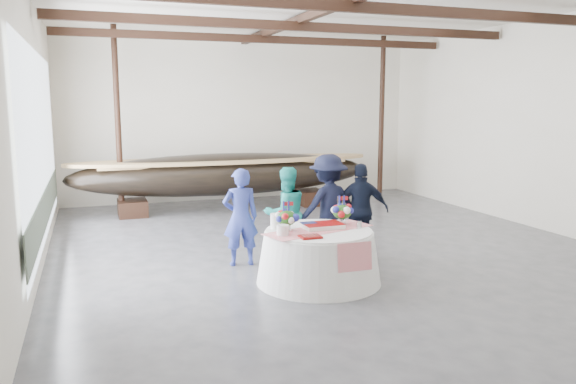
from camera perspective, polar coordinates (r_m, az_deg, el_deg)
name	(u,v)px	position (r m, az deg, el deg)	size (l,w,h in m)	color
floor	(327,247)	(10.73, 4.01, -5.64)	(10.00, 12.00, 0.01)	#3D3D42
wall_back	(244,119)	(16.06, -4.53, 7.37)	(10.00, 0.02, 4.50)	silver
wall_left	(31,134)	(9.55, -24.64, 5.41)	(0.02, 12.00, 4.50)	silver
wall_right	(544,125)	(13.21, 24.56, 6.22)	(0.02, 12.00, 4.50)	silver
ceiling	(330,1)	(10.53, 4.30, 18.77)	(10.00, 12.00, 0.01)	white
pavilion_structure	(314,35)	(11.15, 2.63, 15.66)	(9.80, 11.76, 4.50)	black
open_bay	(42,155)	(10.57, -23.75, 3.44)	(0.03, 7.00, 3.20)	silver
longboat_display	(226,174)	(14.35, -6.35, 1.84)	(7.75, 1.55, 1.45)	black
banquet_table	(319,256)	(8.63, 3.13, -6.51)	(1.90, 1.90, 0.82)	white
tabletop_items	(313,219)	(8.58, 2.53, -2.76)	(1.84, 1.06, 0.40)	red
guest_woman_blue	(241,217)	(9.45, -4.85, -2.55)	(0.60, 0.39, 1.65)	navy
guest_woman_teal	(286,213)	(9.78, -0.22, -2.18)	(0.79, 0.62, 1.63)	teal
guest_man_left	(328,206)	(9.93, 4.09, -1.42)	(1.18, 0.68, 1.83)	black
guest_man_right	(361,210)	(10.04, 7.44, -1.85)	(0.98, 0.41, 1.67)	black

